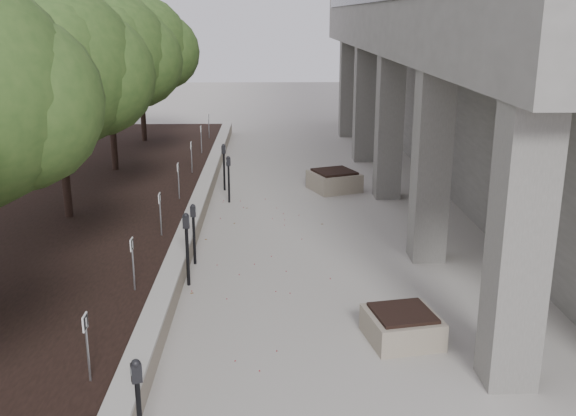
{
  "coord_description": "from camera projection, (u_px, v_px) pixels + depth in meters",
  "views": [
    {
      "loc": [
        0.05,
        -7.28,
        5.05
      ],
      "look_at": [
        0.43,
        6.42,
        1.02
      ],
      "focal_mm": 41.05,
      "sensor_mm": 36.0,
      "label": 1
    }
  ],
  "objects": [
    {
      "name": "parking_sign_2",
      "position": [
        87.0,
        348.0,
        8.58
      ],
      "size": [
        0.04,
        0.22,
        0.96
      ],
      "primitive_type": null,
      "color": "black",
      "rests_on": "planting_bed"
    },
    {
      "name": "crabapple_tree_5",
      "position": [
        140.0,
        69.0,
        24.67
      ],
      "size": [
        4.6,
        4.0,
        5.44
      ],
      "primitive_type": null,
      "color": "#2F4F1E",
      "rests_on": "planting_bed"
    },
    {
      "name": "parking_sign_4",
      "position": [
        160.0,
        214.0,
        14.33
      ],
      "size": [
        0.04,
        0.22,
        0.96
      ],
      "primitive_type": null,
      "color": "black",
      "rests_on": "planting_bed"
    },
    {
      "name": "planter_back",
      "position": [
        334.0,
        180.0,
        19.69
      ],
      "size": [
        1.67,
        1.67,
        0.6
      ],
      "primitive_type": null,
      "rotation": [
        0.0,
        0.0,
        0.37
      ],
      "color": "gray",
      "rests_on": "ground"
    },
    {
      "name": "parking_meter_3",
      "position": [
        194.0,
        234.0,
        13.72
      ],
      "size": [
        0.13,
        0.1,
        1.32
      ],
      "primitive_type": null,
      "rotation": [
        0.0,
        0.0,
        -0.02
      ],
      "color": "black",
      "rests_on": "ground"
    },
    {
      "name": "parking_sign_3",
      "position": [
        133.0,
        264.0,
        11.45
      ],
      "size": [
        0.04,
        0.22,
        0.96
      ],
      "primitive_type": null,
      "color": "black",
      "rests_on": "planting_bed"
    },
    {
      "name": "planting_bed",
      "position": [
        54.0,
        212.0,
        16.84
      ],
      "size": [
        7.0,
        26.0,
        0.4
      ],
      "primitive_type": "cube",
      "color": "black",
      "rests_on": "ground"
    },
    {
      "name": "retaining_wall",
      "position": [
        198.0,
        209.0,
        16.92
      ],
      "size": [
        0.39,
        26.0,
        0.5
      ],
      "primitive_type": null,
      "color": "gray",
      "rests_on": "ground"
    },
    {
      "name": "parking_meter_5",
      "position": [
        224.0,
        167.0,
        19.56
      ],
      "size": [
        0.15,
        0.11,
        1.41
      ],
      "primitive_type": null,
      "rotation": [
        0.0,
        0.0,
        -0.09
      ],
      "color": "black",
      "rests_on": "ground"
    },
    {
      "name": "parking_sign_5",
      "position": [
        179.0,
        181.0,
        17.21
      ],
      "size": [
        0.04,
        0.22,
        0.96
      ],
      "primitive_type": null,
      "color": "black",
      "rests_on": "planting_bed"
    },
    {
      "name": "parking_sign_6",
      "position": [
        192.0,
        157.0,
        20.09
      ],
      "size": [
        0.04,
        0.22,
        0.96
      ],
      "primitive_type": null,
      "color": "black",
      "rests_on": "planting_bed"
    },
    {
      "name": "crabapple_tree_3",
      "position": [
        58.0,
        103.0,
        15.07
      ],
      "size": [
        4.6,
        4.0,
        5.44
      ],
      "primitive_type": null,
      "color": "#2F4F1E",
      "rests_on": "planting_bed"
    },
    {
      "name": "berry_scatter",
      "position": [
        263.0,
        277.0,
        13.2
      ],
      "size": [
        3.3,
        14.1,
        0.02
      ],
      "primitive_type": null,
      "color": "maroon",
      "rests_on": "ground"
    },
    {
      "name": "crabapple_tree_4",
      "position": [
        109.0,
        82.0,
        19.87
      ],
      "size": [
        4.6,
        4.0,
        5.44
      ],
      "primitive_type": null,
      "color": "#2F4F1E",
      "rests_on": "planting_bed"
    },
    {
      "name": "planter_front",
      "position": [
        402.0,
        326.0,
        10.57
      ],
      "size": [
        1.27,
        1.27,
        0.51
      ],
      "primitive_type": null,
      "rotation": [
        0.0,
        0.0,
        0.19
      ],
      "color": "gray",
      "rests_on": "ground"
    },
    {
      "name": "parking_sign_8",
      "position": [
        209.0,
        126.0,
        25.84
      ],
      "size": [
        0.04,
        0.22,
        0.96
      ],
      "primitive_type": null,
      "color": "black",
      "rests_on": "planting_bed"
    },
    {
      "name": "parking_meter_2",
      "position": [
        187.0,
        249.0,
        12.6
      ],
      "size": [
        0.15,
        0.11,
        1.47
      ],
      "primitive_type": null,
      "rotation": [
        0.0,
        0.0,
        -0.01
      ],
      "color": "black",
      "rests_on": "ground"
    },
    {
      "name": "parking_meter_1",
      "position": [
        139.0,
        413.0,
        7.51
      ],
      "size": [
        0.16,
        0.14,
        1.37
      ],
      "primitive_type": null,
      "rotation": [
        0.0,
        0.0,
        0.38
      ],
      "color": "black",
      "rests_on": "ground"
    },
    {
      "name": "parking_sign_7",
      "position": [
        201.0,
        140.0,
        22.96
      ],
      "size": [
        0.04,
        0.22,
        0.96
      ],
      "primitive_type": null,
      "color": "black",
      "rests_on": "planting_bed"
    },
    {
      "name": "parking_meter_4",
      "position": [
        229.0,
        179.0,
        18.28
      ],
      "size": [
        0.15,
        0.13,
        1.33
      ],
      "primitive_type": null,
      "rotation": [
        0.0,
        0.0,
        0.29
      ],
      "color": "black",
      "rests_on": "ground"
    }
  ]
}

